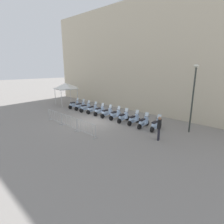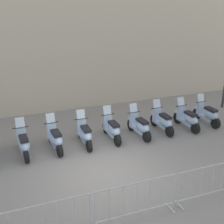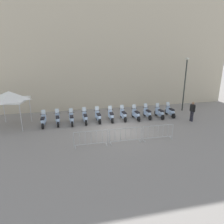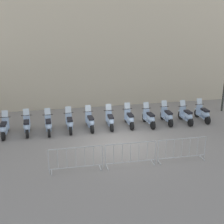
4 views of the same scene
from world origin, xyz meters
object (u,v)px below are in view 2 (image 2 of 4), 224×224
Objects in this scene: motorcycle_4 at (55,139)px; motorcycle_6 at (112,129)px; motorcycle_7 at (140,126)px; motorcycle_9 at (188,119)px; motorcycle_8 at (163,121)px; motorcycle_5 at (85,134)px; barrier_segment_2 at (212,182)px; barrier_segment_1 at (136,201)px; motorcycle_3 at (24,144)px; motorcycle_10 at (208,114)px; barrier_segment_0 at (43,224)px.

motorcycle_4 is 0.99× the size of motorcycle_6.
motorcycle_4 is 1.00× the size of motorcycle_7.
motorcycle_9 is at bearing 8.68° from motorcycle_4.
motorcycle_8 is (2.22, 0.37, 0.00)m from motorcycle_6.
motorcycle_5 is at bearing -169.50° from motorcycle_8.
barrier_segment_2 is (-0.29, -4.62, 0.07)m from motorcycle_8.
motorcycle_8 and motorcycle_9 have the same top height.
motorcycle_4 is 3.37m from motorcycle_7.
motorcycle_5 is at bearing 99.78° from barrier_segment_1.
barrier_segment_2 is at bearing -79.59° from motorcycle_7.
motorcycle_6 is at bearing 12.61° from motorcycle_5.
motorcycle_3 is 1.00× the size of motorcycle_10.
motorcycle_3 is at bearing 99.00° from barrier_segment_0.
barrier_segment_0 is 1.00× the size of barrier_segment_2.
motorcycle_9 is 6.28m from barrier_segment_1.
motorcycle_7 is 1.00× the size of motorcycle_9.
barrier_segment_1 is at bearing -66.21° from motorcycle_4.
motorcycle_7 is at bearing 8.91° from motorcycle_3.
motorcycle_6 and motorcycle_7 have the same top height.
motorcycle_5 is 5.02m from barrier_segment_2.
motorcycle_10 is (7.75, 1.39, 0.00)m from motorcycle_3.
motorcycle_5 is 1.13m from motorcycle_6.
barrier_segment_0 is (-1.51, -4.79, 0.07)m from motorcycle_5.
motorcycle_8 is (1.08, 0.31, 0.00)m from motorcycle_7.
motorcycle_5 is at bearing 72.46° from barrier_segment_0.
motorcycle_3 is 0.78× the size of barrier_segment_1.
motorcycle_3 is 2.24m from motorcycle_5.
motorcycle_10 is (2.22, 0.38, 0.00)m from motorcycle_8.
motorcycle_6 is at bearing -170.56° from motorcycle_8.
motorcycle_3 and motorcycle_6 have the same top height.
motorcycle_8 is 5.63m from barrier_segment_1.
motorcycle_10 is 0.78× the size of barrier_segment_0.
barrier_segment_1 is (0.76, -4.40, 0.07)m from motorcycle_5.
motorcycle_9 is at bearing 3.04° from motorcycle_8.
motorcycle_4 and motorcycle_10 have the same top height.
motorcycle_6 reaches higher than barrier_segment_1.
motorcycle_10 is 5.60m from barrier_segment_2.
motorcycle_5 is 0.79× the size of barrier_segment_1.
barrier_segment_1 is 2.30m from barrier_segment_2.
motorcycle_5 is 3.38m from motorcycle_8.
motorcycle_8 is at bearing 10.11° from motorcycle_4.
motorcycle_8 is 2.25m from motorcycle_10.
motorcycle_7 is (3.34, 0.48, 0.00)m from motorcycle_4.
barrier_segment_0 is (-7.05, -5.78, 0.07)m from motorcycle_10.
motorcycle_7 is 2.25m from motorcycle_9.
motorcycle_7 reaches higher than barrier_segment_1.
motorcycle_6 is at bearing 62.56° from barrier_segment_0.
barrier_segment_0 and barrier_segment_2 have the same top height.
barrier_segment_0 is 2.30m from barrier_segment_1.
motorcycle_9 reaches higher than barrier_segment_0.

